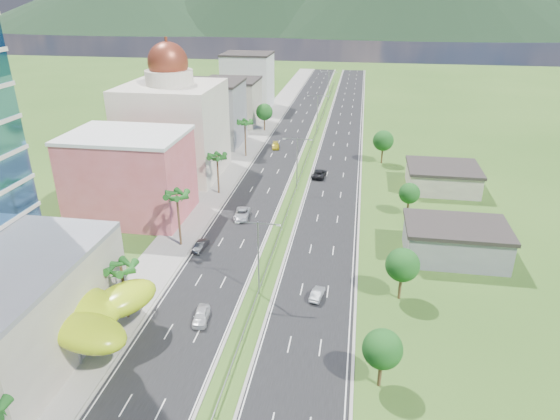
% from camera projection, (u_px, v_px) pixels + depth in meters
% --- Properties ---
extents(ground, '(500.00, 500.00, 0.00)m').
position_uv_depth(ground, '(243.00, 340.00, 59.84)').
color(ground, '#2D5119').
rests_on(ground, ground).
extents(road_left, '(11.00, 260.00, 0.04)m').
position_uv_depth(road_left, '(289.00, 136.00, 142.10)').
color(road_left, black).
rests_on(road_left, ground).
extents(road_right, '(11.00, 260.00, 0.04)m').
position_uv_depth(road_right, '(342.00, 139.00, 139.90)').
color(road_right, black).
rests_on(road_right, ground).
extents(sidewalk_left, '(7.00, 260.00, 0.12)m').
position_uv_depth(sidewalk_left, '(256.00, 135.00, 143.47)').
color(sidewalk_left, gray).
rests_on(sidewalk_left, ground).
extents(median_guardrail, '(0.10, 216.06, 0.76)m').
position_uv_depth(median_guardrail, '(308.00, 155.00, 124.51)').
color(median_guardrail, gray).
rests_on(median_guardrail, ground).
extents(streetlight_median_b, '(6.04, 0.25, 11.00)m').
position_uv_depth(streetlight_median_b, '(258.00, 251.00, 66.12)').
color(streetlight_median_b, gray).
rests_on(streetlight_median_b, ground).
extents(streetlight_median_c, '(6.04, 0.25, 11.00)m').
position_uv_depth(streetlight_median_c, '(297.00, 158.00, 102.19)').
color(streetlight_median_c, gray).
rests_on(streetlight_median_c, ground).
extents(streetlight_median_d, '(6.04, 0.25, 11.00)m').
position_uv_depth(streetlight_median_d, '(317.00, 110.00, 142.77)').
color(streetlight_median_d, gray).
rests_on(streetlight_median_d, ground).
extents(streetlight_median_e, '(6.04, 0.25, 11.00)m').
position_uv_depth(streetlight_median_e, '(329.00, 83.00, 183.35)').
color(streetlight_median_e, gray).
rests_on(streetlight_median_e, ground).
extents(lime_canopy, '(18.00, 15.00, 7.40)m').
position_uv_depth(lime_canopy, '(63.00, 309.00, 57.13)').
color(lime_canopy, '#A8C713').
rests_on(lime_canopy, ground).
extents(pink_shophouse, '(20.00, 15.00, 15.00)m').
position_uv_depth(pink_shophouse, '(130.00, 177.00, 89.75)').
color(pink_shophouse, '#C95252').
rests_on(pink_shophouse, ground).
extents(domed_building, '(20.00, 20.00, 28.70)m').
position_uv_depth(domed_building, '(173.00, 125.00, 108.92)').
color(domed_building, beige).
rests_on(domed_building, ground).
extents(midrise_grey, '(16.00, 15.00, 16.00)m').
position_uv_depth(midrise_grey, '(211.00, 114.00, 132.68)').
color(midrise_grey, slate).
rests_on(midrise_grey, ground).
extents(midrise_beige, '(16.00, 15.00, 13.00)m').
position_uv_depth(midrise_beige, '(232.00, 103.00, 153.13)').
color(midrise_beige, gray).
rests_on(midrise_beige, ground).
extents(midrise_white, '(16.00, 15.00, 18.00)m').
position_uv_depth(midrise_white, '(248.00, 82.00, 172.86)').
color(midrise_white, silver).
rests_on(midrise_white, ground).
extents(shed_near, '(15.00, 10.00, 5.00)m').
position_uv_depth(shed_near, '(455.00, 243.00, 77.28)').
color(shed_near, slate).
rests_on(shed_near, ground).
extents(shed_far, '(14.00, 12.00, 4.40)m').
position_uv_depth(shed_far, '(442.00, 179.00, 104.16)').
color(shed_far, gray).
rests_on(shed_far, ground).
extents(palm_tree_b, '(3.60, 3.60, 8.10)m').
position_uv_depth(palm_tree_b, '(121.00, 270.00, 61.04)').
color(palm_tree_b, '#47301C').
rests_on(palm_tree_b, ground).
extents(palm_tree_c, '(3.60, 3.60, 9.60)m').
position_uv_depth(palm_tree_c, '(177.00, 197.00, 78.49)').
color(palm_tree_c, '#47301C').
rests_on(palm_tree_c, ground).
extents(palm_tree_d, '(3.60, 3.60, 8.60)m').
position_uv_depth(palm_tree_d, '(217.00, 158.00, 99.62)').
color(palm_tree_d, '#47301C').
rests_on(palm_tree_d, ground).
extents(palm_tree_e, '(3.60, 3.60, 9.40)m').
position_uv_depth(palm_tree_e, '(245.00, 124.00, 121.86)').
color(palm_tree_e, '#47301C').
rests_on(palm_tree_e, ground).
extents(leafy_tree_lfar, '(4.90, 4.90, 8.05)m').
position_uv_depth(leafy_tree_lfar, '(264.00, 112.00, 145.51)').
color(leafy_tree_lfar, '#47301C').
rests_on(leafy_tree_lfar, ground).
extents(leafy_tree_ra, '(4.20, 4.20, 6.90)m').
position_uv_depth(leafy_tree_ra, '(382.00, 349.00, 51.05)').
color(leafy_tree_ra, '#47301C').
rests_on(leafy_tree_ra, ground).
extents(leafy_tree_rb, '(4.55, 4.55, 7.47)m').
position_uv_depth(leafy_tree_rb, '(402.00, 265.00, 65.78)').
color(leafy_tree_rb, '#47301C').
rests_on(leafy_tree_rb, ground).
extents(leafy_tree_rc, '(3.85, 3.85, 6.33)m').
position_uv_depth(leafy_tree_rc, '(409.00, 193.00, 90.92)').
color(leafy_tree_rc, '#47301C').
rests_on(leafy_tree_rc, ground).
extents(leafy_tree_rd, '(4.90, 4.90, 8.05)m').
position_uv_depth(leafy_tree_rd, '(383.00, 141.00, 118.07)').
color(leafy_tree_rd, '#47301C').
rests_on(leafy_tree_rd, ground).
extents(mountain_ridge, '(860.00, 140.00, 90.00)m').
position_uv_depth(mountain_ridge, '(418.00, 34.00, 456.89)').
color(mountain_ridge, black).
rests_on(mountain_ridge, ground).
extents(car_white_near_left, '(2.30, 4.62, 1.51)m').
position_uv_depth(car_white_near_left, '(201.00, 316.00, 62.92)').
color(car_white_near_left, silver).
rests_on(car_white_near_left, road_left).
extents(car_dark_left, '(1.79, 4.18, 1.34)m').
position_uv_depth(car_dark_left, '(200.00, 246.00, 80.12)').
color(car_dark_left, black).
rests_on(car_dark_left, road_left).
extents(car_silver_mid_left, '(3.02, 5.81, 1.56)m').
position_uv_depth(car_silver_mid_left, '(242.00, 214.00, 91.23)').
color(car_silver_mid_left, '#A8ABB0').
rests_on(car_silver_mid_left, road_left).
extents(car_yellow_far_left, '(2.66, 4.91, 1.35)m').
position_uv_depth(car_yellow_far_left, '(276.00, 146.00, 131.16)').
color(car_yellow_far_left, gold).
rests_on(car_yellow_far_left, road_left).
extents(car_silver_right, '(1.97, 4.07, 1.29)m').
position_uv_depth(car_silver_right, '(317.00, 294.00, 67.65)').
color(car_silver_right, '#9C9FA4').
rests_on(car_silver_right, road_right).
extents(car_dark_far_right, '(3.19, 5.99, 1.60)m').
position_uv_depth(car_dark_far_right, '(319.00, 173.00, 111.10)').
color(car_dark_far_right, black).
rests_on(car_dark_far_right, road_right).
extents(motorcycle, '(0.93, 2.19, 1.36)m').
position_uv_depth(motorcycle, '(155.00, 310.00, 64.13)').
color(motorcycle, black).
rests_on(motorcycle, road_left).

